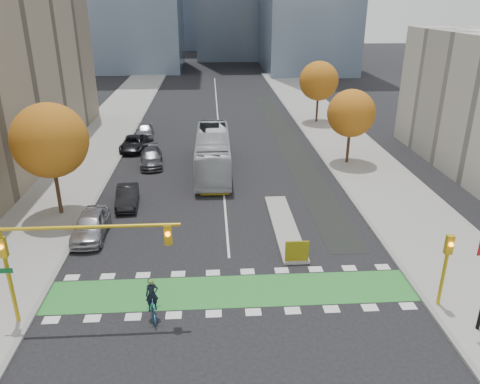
{
  "coord_description": "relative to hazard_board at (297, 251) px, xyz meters",
  "views": [
    {
      "loc": [
        -0.9,
        -19.78,
        14.64
      ],
      "look_at": [
        0.87,
        8.25,
        3.0
      ],
      "focal_mm": 35.0,
      "sensor_mm": 36.0,
      "label": 1
    }
  ],
  "objects": [
    {
      "name": "tree_east_far",
      "position": [
        8.5,
        33.8,
        4.44
      ],
      "size": [
        4.8,
        4.8,
        7.65
      ],
      "color": "#332114",
      "rests_on": "ground"
    },
    {
      "name": "bike_crossing",
      "position": [
        -4.0,
        -2.7,
        -0.79
      ],
      "size": [
        20.0,
        3.0,
        0.01
      ],
      "primitive_type": "cube",
      "color": "#2A8130",
      "rests_on": "ground"
    },
    {
      "name": "parked_car_a",
      "position": [
        -13.0,
        4.19,
        0.05
      ],
      "size": [
        2.13,
        5.05,
        1.71
      ],
      "primitive_type": "imported",
      "rotation": [
        0.0,
        0.0,
        0.02
      ],
      "color": "#A6A5AB",
      "rests_on": "ground"
    },
    {
      "name": "curb_west",
      "position": [
        -14.0,
        15.8,
        -0.73
      ],
      "size": [
        0.3,
        120.0,
        0.16
      ],
      "primitive_type": "cube",
      "color": "gray",
      "rests_on": "ground"
    },
    {
      "name": "median_island",
      "position": [
        0.0,
        4.8,
        -0.72
      ],
      "size": [
        1.6,
        10.0,
        0.16
      ],
      "primitive_type": "cube",
      "color": "gray",
      "rests_on": "ground"
    },
    {
      "name": "sidewalk_west",
      "position": [
        -17.5,
        15.8,
        -0.73
      ],
      "size": [
        7.0,
        120.0,
        0.15
      ],
      "primitive_type": "cube",
      "color": "gray",
      "rests_on": "ground"
    },
    {
      "name": "bike_lane_paint",
      "position": [
        3.5,
        25.8,
        -0.8
      ],
      "size": [
        2.5,
        50.0,
        0.01
      ],
      "primitive_type": "cube",
      "color": "black",
      "rests_on": "ground"
    },
    {
      "name": "traffic_signal_west",
      "position": [
        -11.93,
        -4.71,
        3.23
      ],
      "size": [
        8.53,
        0.56,
        5.2
      ],
      "color": "#BF9914",
      "rests_on": "ground"
    },
    {
      "name": "curb_east",
      "position": [
        6.0,
        15.8,
        -0.73
      ],
      "size": [
        0.3,
        120.0,
        0.16
      ],
      "primitive_type": "cube",
      "color": "gray",
      "rests_on": "ground"
    },
    {
      "name": "tree_west",
      "position": [
        -16.0,
        7.8,
        4.82
      ],
      "size": [
        5.2,
        5.2,
        8.22
      ],
      "color": "#332114",
      "rests_on": "ground"
    },
    {
      "name": "traffic_signal_east",
      "position": [
        6.5,
        -4.71,
        1.93
      ],
      "size": [
        0.35,
        0.43,
        4.1
      ],
      "color": "#BF9914",
      "rests_on": "ground"
    },
    {
      "name": "parked_car_c",
      "position": [
        -10.63,
        18.46,
        -0.07
      ],
      "size": [
        2.57,
        5.25,
        1.47
      ],
      "primitive_type": "imported",
      "rotation": [
        0.0,
        0.0,
        0.1
      ],
      "color": "#46464B",
      "rests_on": "ground"
    },
    {
      "name": "parked_car_e",
      "position": [
        -12.46,
        28.46,
        -0.01
      ],
      "size": [
        2.33,
        4.82,
        1.59
      ],
      "primitive_type": "imported",
      "rotation": [
        0.0,
        0.0,
        0.1
      ],
      "color": "#96979B",
      "rests_on": "ground"
    },
    {
      "name": "centre_line",
      "position": [
        -4.0,
        35.8,
        -0.8
      ],
      "size": [
        0.15,
        70.0,
        0.01
      ],
      "primitive_type": "cube",
      "color": "silver",
      "rests_on": "ground"
    },
    {
      "name": "tree_east_near",
      "position": [
        8.0,
        17.8,
        4.06
      ],
      "size": [
        4.4,
        4.4,
        7.08
      ],
      "color": "#332114",
      "rests_on": "ground"
    },
    {
      "name": "ground",
      "position": [
        -4.0,
        -4.2,
        -0.8
      ],
      "size": [
        300.0,
        300.0,
        0.0
      ],
      "primitive_type": "plane",
      "color": "black",
      "rests_on": "ground"
    },
    {
      "name": "cyclist",
      "position": [
        -7.97,
        -4.7,
        -0.06
      ],
      "size": [
        1.1,
        2.03,
        2.23
      ],
      "rotation": [
        0.0,
        0.0,
        0.23
      ],
      "color": "navy",
      "rests_on": "ground"
    },
    {
      "name": "bus",
      "position": [
        -4.8,
        16.53,
        0.97
      ],
      "size": [
        3.12,
        12.75,
        3.54
      ],
      "primitive_type": "imported",
      "rotation": [
        0.0,
        0.0,
        -0.01
      ],
      "color": "#B8BCC0",
      "rests_on": "ground"
    },
    {
      "name": "sidewalk_east",
      "position": [
        9.5,
        15.8,
        -0.73
      ],
      "size": [
        7.0,
        120.0,
        0.15
      ],
      "primitive_type": "cube",
      "color": "gray",
      "rests_on": "ground"
    },
    {
      "name": "hazard_board",
      "position": [
        0.0,
        0.0,
        0.0
      ],
      "size": [
        1.4,
        0.12,
        1.3
      ],
      "primitive_type": "cube",
      "color": "yellow",
      "rests_on": "median_island"
    },
    {
      "name": "parked_car_b",
      "position": [
        -11.41,
        9.19,
        -0.08
      ],
      "size": [
        1.9,
        4.49,
        1.44
      ],
      "primitive_type": "imported",
      "rotation": [
        0.0,
        0.0,
        0.09
      ],
      "color": "black",
      "rests_on": "ground"
    },
    {
      "name": "parked_car_d",
      "position": [
        -13.0,
        23.46,
        -0.09
      ],
      "size": [
        2.53,
        5.21,
        1.43
      ],
      "primitive_type": "imported",
      "rotation": [
        0.0,
        0.0,
        -0.03
      ],
      "color": "black",
      "rests_on": "ground"
    }
  ]
}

